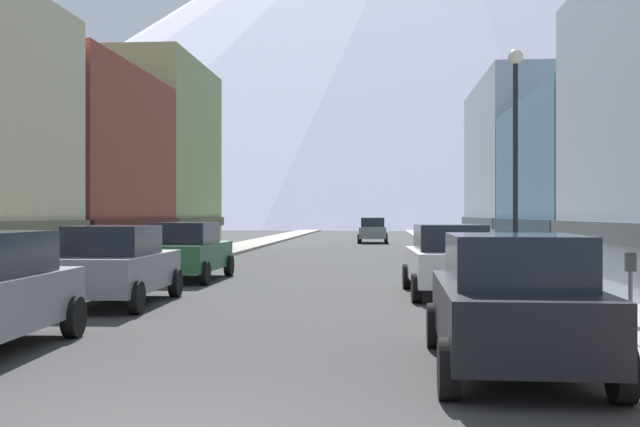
{
  "coord_description": "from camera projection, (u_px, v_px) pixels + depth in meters",
  "views": [
    {
      "loc": [
        2.09,
        -6.73,
        2.04
      ],
      "look_at": [
        -0.68,
        28.81,
        2.06
      ],
      "focal_mm": 43.11,
      "sensor_mm": 36.0,
      "label": 1
    }
  ],
  "objects": [
    {
      "name": "car_right_1",
      "position": [
        449.0,
        260.0,
        19.14
      ],
      "size": [
        2.18,
        4.46,
        1.78
      ],
      "color": "silver",
      "rests_on": "ground"
    },
    {
      "name": "streetlamp_right",
      "position": [
        515.0,
        133.0,
        18.47
      ],
      "size": [
        0.36,
        0.36,
        5.86
      ],
      "color": "black",
      "rests_on": "sidewalk_right"
    },
    {
      "name": "parking_meter_near",
      "position": [
        631.0,
        284.0,
        11.22
      ],
      "size": [
        0.14,
        0.1,
        1.33
      ],
      "color": "#595960",
      "rests_on": "sidewalk_right"
    },
    {
      "name": "car_left_2",
      "position": [
        188.0,
        251.0,
        23.6
      ],
      "size": [
        2.12,
        4.43,
        1.78
      ],
      "color": "#265933",
      "rests_on": "ground"
    },
    {
      "name": "car_driving_0",
      "position": [
        373.0,
        230.0,
        54.02
      ],
      "size": [
        2.06,
        4.4,
        1.78
      ],
      "color": "slate",
      "rests_on": "ground"
    },
    {
      "name": "storefront_left_3",
      "position": [
        116.0,
        161.0,
        41.77
      ],
      "size": [
        9.79,
        10.42,
        10.2
      ],
      "color": "#8C9966",
      "rests_on": "ground"
    },
    {
      "name": "car_left_1",
      "position": [
        116.0,
        265.0,
        17.19
      ],
      "size": [
        2.15,
        4.44,
        1.78
      ],
      "color": "slate",
      "rests_on": "ground"
    },
    {
      "name": "mountain_backdrop",
      "position": [
        438.0,
        34.0,
        264.4
      ],
      "size": [
        353.61,
        353.61,
        128.13
      ],
      "primitive_type": "cone",
      "color": "silver",
      "rests_on": "ground"
    },
    {
      "name": "sidewalk_left",
      "position": [
        228.0,
        250.0,
        42.25
      ],
      "size": [
        2.5,
        100.0,
        0.15
      ],
      "primitive_type": "cube",
      "color": "gray",
      "rests_on": "ground"
    },
    {
      "name": "sidewalk_right",
      "position": [
        457.0,
        250.0,
        41.28
      ],
      "size": [
        2.5,
        100.0,
        0.15
      ],
      "primitive_type": "cube",
      "color": "gray",
      "rests_on": "ground"
    },
    {
      "name": "storefront_left_2",
      "position": [
        26.0,
        171.0,
        31.18
      ],
      "size": [
        9.85,
        10.71,
        7.9
      ],
      "color": "brown",
      "rests_on": "ground"
    },
    {
      "name": "storefront_right_3",
      "position": [
        554.0,
        170.0,
        42.38
      ],
      "size": [
        8.66,
        13.31,
        9.3
      ],
      "color": "#99A5B2",
      "rests_on": "ground"
    },
    {
      "name": "trash_bin_right",
      "position": [
        586.0,
        281.0,
        15.89
      ],
      "size": [
        0.59,
        0.59,
        0.98
      ],
      "color": "#4C5156",
      "rests_on": "sidewalk_right"
    },
    {
      "name": "car_right_0",
      "position": [
        512.0,
        302.0,
        9.9
      ],
      "size": [
        2.15,
        4.44,
        1.78
      ],
      "color": "black",
      "rests_on": "ground"
    },
    {
      "name": "storefront_right_2",
      "position": [
        618.0,
        186.0,
        29.51
      ],
      "size": [
        7.76,
        12.0,
        6.45
      ],
      "color": "slate",
      "rests_on": "ground"
    },
    {
      "name": "potted_plant_0",
      "position": [
        540.0,
        260.0,
        23.6
      ],
      "size": [
        0.52,
        0.52,
        0.86
      ],
      "color": "gray",
      "rests_on": "sidewalk_right"
    }
  ]
}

